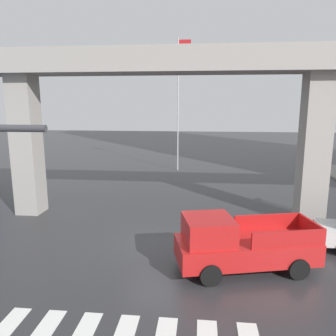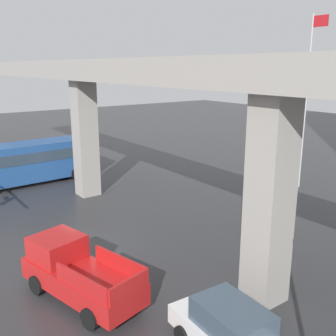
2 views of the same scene
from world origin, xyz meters
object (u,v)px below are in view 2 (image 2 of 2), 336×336
Objects in this scene: pickup_truck at (77,272)px; flagpole at (308,93)px; sedan_white at (233,334)px; city_bus at (21,161)px.

pickup_truck is 19.56m from flagpole.
pickup_truck is 1.23× the size of sedan_white.
sedan_white is at bearing 21.96° from pickup_truck.
flagpole is (-3.50, 18.40, 5.67)m from pickup_truck.
city_bus is 0.94× the size of flagpole.
flagpole is (12.36, 15.81, 4.93)m from city_bus.
city_bus is 21.65m from sedan_white.
flagpole reaches higher than pickup_truck.
city_bus reaches higher than sedan_white.
pickup_truck is at bearing -9.28° from city_bus.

